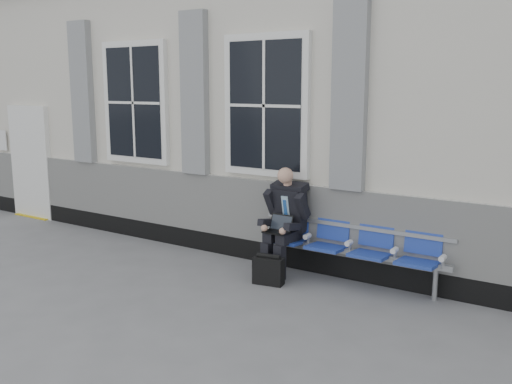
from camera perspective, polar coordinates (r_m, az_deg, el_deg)
The scene contains 5 objects.
ground at distance 7.42m, azimuth -7.48°, elevation -9.36°, with size 70.00×70.00×0.00m, color slate.
station_building at distance 9.88m, azimuth 5.52°, elevation 8.81°, with size 14.40×4.40×4.49m.
bench at distance 7.44m, azimuth 9.50°, elevation -4.91°, with size 2.60×0.47×0.91m.
businessman at distance 7.66m, azimuth 2.95°, elevation -2.53°, with size 0.60×0.80×1.46m.
briefcase at distance 7.39m, azimuth 1.25°, elevation -7.83°, with size 0.42×0.23×0.40m.
Camera 1 is at (4.60, -5.26, 2.52)m, focal length 40.00 mm.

